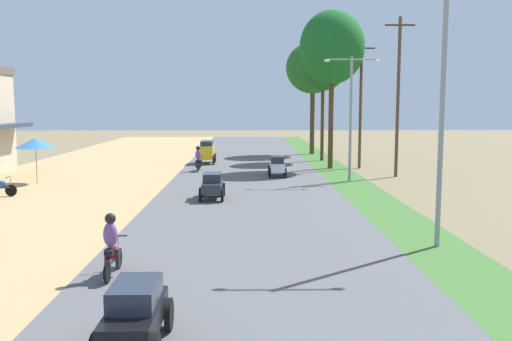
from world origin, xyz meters
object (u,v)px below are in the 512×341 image
object	(u,v)px
median_tree_second	(323,64)
car_hatchback_white	(277,166)
median_tree_third	(313,68)
utility_pole_far	(398,95)
utility_pole_near	(361,103)
car_van_yellow	(207,151)
motorbike_ahead_third	(198,159)
car_sedan_charcoal	(212,185)
motorbike_ahead_second	(112,247)
car_sedan_black	(135,313)
vendor_umbrella	(35,143)
streetlamp_near	(443,94)
median_tree_nearest	(332,48)
streetlamp_mid	(351,109)

from	to	relation	value
median_tree_second	car_hatchback_white	distance (m)	12.61
median_tree_third	utility_pole_far	world-z (taller)	median_tree_third
utility_pole_near	car_van_yellow	distance (m)	11.68
utility_pole_near	motorbike_ahead_third	size ratio (longest dim) A/B	4.85
car_sedan_charcoal	car_van_yellow	size ratio (longest dim) A/B	0.94
utility_pole_near	motorbike_ahead_second	world-z (taller)	utility_pole_near
car_sedan_black	car_sedan_charcoal	distance (m)	15.95
vendor_umbrella	median_tree_third	world-z (taller)	median_tree_third
vendor_umbrella	streetlamp_near	world-z (taller)	streetlamp_near
utility_pole_near	motorbike_ahead_third	distance (m)	11.82
vendor_umbrella	utility_pole_near	size ratio (longest dim) A/B	0.29
vendor_umbrella	car_hatchback_white	world-z (taller)	vendor_umbrella
car_sedan_black	streetlamp_near	bearing A→B (deg)	42.14
median_tree_nearest	car_van_yellow	xyz separation A→B (m)	(-8.69, 3.19, -7.19)
vendor_umbrella	utility_pole_near	bearing A→B (deg)	20.59
utility_pole_far	car_sedan_charcoal	distance (m)	14.26
motorbike_ahead_second	car_sedan_charcoal	bearing A→B (deg)	81.12
median_tree_third	streetlamp_near	xyz separation A→B (m)	(0.16, -32.24, -2.80)
median_tree_second	utility_pole_far	xyz separation A→B (m)	(3.30, -9.50, -2.47)
median_tree_nearest	car_sedan_black	bearing A→B (deg)	-105.31
streetlamp_near	car_sedan_black	xyz separation A→B (m)	(-7.93, -7.17, -4.02)
streetlamp_near	utility_pole_near	size ratio (longest dim) A/B	0.94
median_tree_third	streetlamp_near	size ratio (longest dim) A/B	1.19
median_tree_nearest	car_sedan_charcoal	bearing A→B (deg)	-120.72
median_tree_second	car_sedan_charcoal	size ratio (longest dim) A/B	4.20
streetlamp_mid	motorbike_ahead_third	distance (m)	10.74
streetlamp_near	utility_pole_far	size ratio (longest dim) A/B	0.85
utility_pole_near	median_tree_second	bearing A→B (deg)	111.38
streetlamp_mid	car_sedan_charcoal	distance (m)	10.28
streetlamp_mid	car_sedan_charcoal	bearing A→B (deg)	-140.94
streetlamp_mid	car_hatchback_white	size ratio (longest dim) A/B	3.52
utility_pole_far	car_van_yellow	bearing A→B (deg)	149.15
car_van_yellow	motorbike_ahead_second	xyz separation A→B (m)	(-0.48, -27.25, -0.17)
vendor_umbrella	car_hatchback_white	distance (m)	13.91
streetlamp_mid	car_sedan_black	world-z (taller)	streetlamp_mid
median_tree_second	motorbike_ahead_third	xyz separation A→B (m)	(-9.08, -7.06, -6.63)
car_van_yellow	motorbike_ahead_third	bearing A→B (deg)	-92.84
streetlamp_near	motorbike_ahead_second	world-z (taller)	streetlamp_near
car_sedan_charcoal	utility_pole_far	bearing A→B (deg)	37.51
streetlamp_mid	car_sedan_black	size ratio (longest dim) A/B	3.12
streetlamp_near	car_sedan_black	world-z (taller)	streetlamp_near
car_sedan_charcoal	motorbike_ahead_second	world-z (taller)	motorbike_ahead_second
streetlamp_mid	car_sedan_black	xyz separation A→B (m)	(-7.93, -22.05, -3.42)
median_tree_third	car_sedan_black	bearing A→B (deg)	-101.15
car_van_yellow	median_tree_third	bearing A→B (deg)	42.31
median_tree_third	car_sedan_black	xyz separation A→B (m)	(-7.77, -39.42, -6.82)
median_tree_third	streetlamp_mid	world-z (taller)	median_tree_third
median_tree_second	median_tree_third	size ratio (longest dim) A/B	0.97
vendor_umbrella	median_tree_nearest	xyz separation A→B (m)	(17.50, 6.90, 5.91)
median_tree_third	car_sedan_charcoal	xyz separation A→B (m)	(-7.37, -23.47, -6.82)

